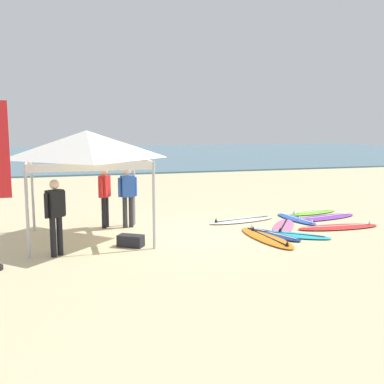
{
  "coord_description": "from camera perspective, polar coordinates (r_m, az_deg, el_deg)",
  "views": [
    {
      "loc": [
        -2.99,
        -11.69,
        2.87
      ],
      "look_at": [
        0.7,
        0.77,
        1.0
      ],
      "focal_mm": 43.38,
      "sensor_mm": 36.0,
      "label": 1
    }
  ],
  "objects": [
    {
      "name": "surfboard_purple",
      "position": [
        14.99,
        15.87,
        -3.02
      ],
      "size": [
        2.5,
        1.1,
        0.19
      ],
      "color": "purple",
      "rests_on": "ground"
    },
    {
      "name": "surfboard_red",
      "position": [
        13.72,
        17.57,
        -4.11
      ],
      "size": [
        2.48,
        0.77,
        0.19
      ],
      "color": "red",
      "rests_on": "ground"
    },
    {
      "name": "person_black",
      "position": [
        10.58,
        -16.44,
        -2.39
      ],
      "size": [
        0.45,
        0.39,
        1.71
      ],
      "color": "black",
      "rests_on": "ground"
    },
    {
      "name": "person_blue",
      "position": [
        13.15,
        -7.91,
        -0.11
      ],
      "size": [
        0.54,
        0.27,
        1.71
      ],
      "color": "#2D2D33",
      "rests_on": "ground"
    },
    {
      "name": "surfboard_white",
      "position": [
        14.09,
        6.16,
        -3.46
      ],
      "size": [
        2.32,
        1.03,
        0.19
      ],
      "color": "white",
      "rests_on": "ground"
    },
    {
      "name": "surfboard_blue",
      "position": [
        14.54,
        12.71,
        -3.25
      ],
      "size": [
        0.7,
        1.91,
        0.19
      ],
      "color": "blue",
      "rests_on": "ground"
    },
    {
      "name": "surfboard_orange",
      "position": [
        12.02,
        9.13,
        -5.55
      ],
      "size": [
        0.81,
        2.47,
        0.19
      ],
      "color": "orange",
      "rests_on": "ground"
    },
    {
      "name": "surfboard_cyan",
      "position": [
        12.44,
        11.59,
        -5.14
      ],
      "size": [
        2.13,
        1.87,
        0.19
      ],
      "color": "#23B2CC",
      "rests_on": "ground"
    },
    {
      "name": "gear_bag_near_tent",
      "position": [
        11.22,
        -7.54,
        -5.96
      ],
      "size": [
        0.68,
        0.6,
        0.28
      ],
      "primitive_type": "cube",
      "rotation": [
        0.0,
        0.0,
        2.56
      ],
      "color": "#232328",
      "rests_on": "ground"
    },
    {
      "name": "surfboard_navy",
      "position": [
        12.42,
        9.82,
        -5.12
      ],
      "size": [
        1.13,
        1.94,
        0.19
      ],
      "color": "navy",
      "rests_on": "ground"
    },
    {
      "name": "surfboard_pink",
      "position": [
        13.4,
        11.18,
        -4.17
      ],
      "size": [
        1.59,
        1.99,
        0.19
      ],
      "color": "pink",
      "rests_on": "ground"
    },
    {
      "name": "ground_plane",
      "position": [
        12.4,
        -2.11,
        -5.2
      ],
      "size": [
        80.0,
        80.0,
        0.0
      ],
      "primitive_type": "plane",
      "color": "beige"
    },
    {
      "name": "canopy_tent",
      "position": [
        11.83,
        -12.82,
        5.64
      ],
      "size": [
        2.9,
        2.9,
        2.75
      ],
      "color": "#B7B7BC",
      "rests_on": "ground"
    },
    {
      "name": "person_red",
      "position": [
        13.22,
        -10.68,
        -0.13
      ],
      "size": [
        0.37,
        0.49,
        1.71
      ],
      "color": "black",
      "rests_on": "ground"
    },
    {
      "name": "sea",
      "position": [
        45.11,
        -12.72,
        4.42
      ],
      "size": [
        80.0,
        36.0,
        0.1
      ],
      "primitive_type": "cube",
      "color": "teal",
      "rests_on": "ground"
    },
    {
      "name": "surfboard_lime",
      "position": [
        15.71,
        14.58,
        -2.46
      ],
      "size": [
        1.96,
        0.88,
        0.19
      ],
      "color": "#7AD12D",
      "rests_on": "ground"
    }
  ]
}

